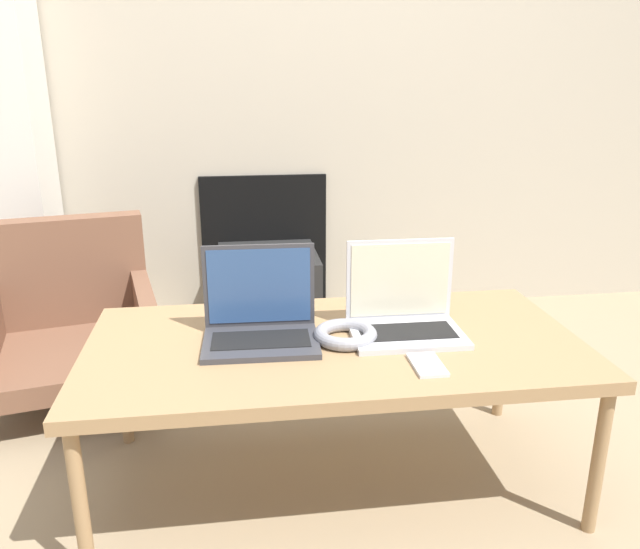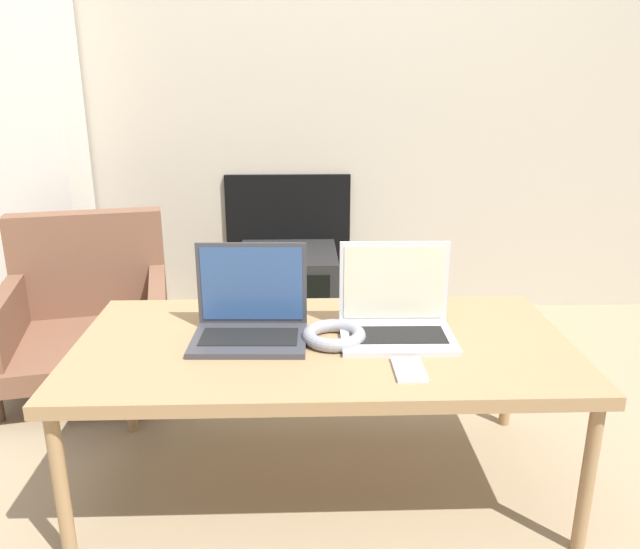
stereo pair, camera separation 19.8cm
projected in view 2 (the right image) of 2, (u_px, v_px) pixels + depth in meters
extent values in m
plane|color=#998466|center=(326.00, 522.00, 1.70)|extent=(14.00, 14.00, 0.00)
cube|color=#B7AD99|center=(312.00, 42.00, 2.87)|extent=(7.00, 0.06, 2.60)
cube|color=black|center=(289.00, 244.00, 3.12)|extent=(0.61, 0.03, 0.70)
cube|color=#9E7A51|center=(323.00, 347.00, 1.73)|extent=(1.36, 0.68, 0.04)
cylinder|color=#9E7A51|center=(61.00, 489.00, 1.50)|extent=(0.04, 0.04, 0.42)
cylinder|color=#9E7A51|center=(588.00, 479.00, 1.54)|extent=(0.04, 0.04, 0.42)
cylinder|color=#9E7A51|center=(127.00, 374.00, 2.07)|extent=(0.04, 0.04, 0.42)
cylinder|color=#9E7A51|center=(509.00, 369.00, 2.11)|extent=(0.04, 0.04, 0.42)
cube|color=#38383D|center=(249.00, 340.00, 1.71)|extent=(0.32, 0.23, 0.02)
cube|color=black|center=(249.00, 337.00, 1.71)|extent=(0.27, 0.13, 0.00)
cube|color=#38383D|center=(252.00, 283.00, 1.77)|extent=(0.31, 0.02, 0.24)
cube|color=#2D4C7F|center=(252.00, 284.00, 1.77)|extent=(0.29, 0.01, 0.22)
cube|color=silver|center=(397.00, 338.00, 1.73)|extent=(0.32, 0.23, 0.02)
cube|color=black|center=(397.00, 335.00, 1.72)|extent=(0.27, 0.13, 0.00)
cube|color=silver|center=(394.00, 282.00, 1.79)|extent=(0.31, 0.01, 0.24)
cube|color=beige|center=(394.00, 282.00, 1.78)|extent=(0.29, 0.01, 0.22)
torus|color=gray|center=(334.00, 335.00, 1.72)|extent=(0.18, 0.18, 0.04)
cube|color=silver|center=(409.00, 369.00, 1.55)|extent=(0.08, 0.13, 0.01)
cube|color=black|center=(288.00, 290.00, 2.94)|extent=(0.45, 0.46, 0.38)
cube|color=black|center=(287.00, 307.00, 2.72)|extent=(0.37, 0.01, 0.29)
cube|color=brown|center=(90.00, 345.00, 2.39)|extent=(0.71, 0.72, 0.08)
cube|color=brown|center=(89.00, 263.00, 2.55)|extent=(0.61, 0.22, 0.42)
cube|color=brown|center=(8.00, 317.00, 2.29)|extent=(0.17, 0.55, 0.20)
cube|color=brown|center=(159.00, 305.00, 2.41)|extent=(0.17, 0.55, 0.20)
cylinder|color=#4C3828|center=(141.00, 401.00, 2.19)|extent=(0.04, 0.04, 0.13)
cylinder|color=#4C3828|center=(53.00, 344.00, 2.66)|extent=(0.04, 0.04, 0.13)
cylinder|color=#4C3828|center=(170.00, 342.00, 2.67)|extent=(0.04, 0.04, 0.13)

